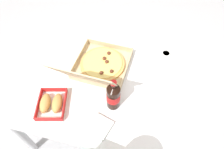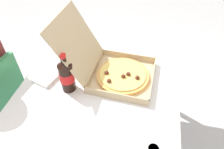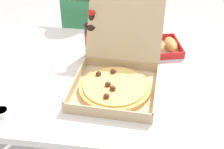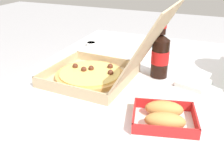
% 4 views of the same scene
% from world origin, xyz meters
% --- Properties ---
extents(dining_table, '(1.28, 0.83, 0.72)m').
position_xyz_m(dining_table, '(0.00, 0.00, 0.64)').
color(dining_table, white).
rests_on(dining_table, ground_plane).
extents(pizza_box_open, '(0.35, 0.51, 0.33)m').
position_xyz_m(pizza_box_open, '(0.08, -0.07, 0.76)').
color(pizza_box_open, tan).
rests_on(pizza_box_open, dining_table).
extents(bread_side_box, '(0.19, 0.22, 0.06)m').
position_xyz_m(bread_side_box, '(0.27, 0.24, 0.74)').
color(bread_side_box, white).
rests_on(bread_side_box, dining_table).
extents(cola_bottle, '(0.07, 0.07, 0.22)m').
position_xyz_m(cola_bottle, '(-0.06, 0.15, 0.81)').
color(cola_bottle, black).
rests_on(cola_bottle, dining_table).
extents(paper_menu, '(0.23, 0.17, 0.00)m').
position_xyz_m(paper_menu, '(-0.30, 0.10, 0.72)').
color(paper_menu, white).
rests_on(paper_menu, dining_table).
extents(napkin_pile, '(0.14, 0.14, 0.02)m').
position_xyz_m(napkin_pile, '(-0.02, 0.30, 0.73)').
color(napkin_pile, white).
rests_on(napkin_pile, dining_table).
extents(dipping_sauce_cup, '(0.06, 0.06, 0.02)m').
position_xyz_m(dipping_sauce_cup, '(-0.31, -0.30, 0.73)').
color(dipping_sauce_cup, white).
rests_on(dipping_sauce_cup, dining_table).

